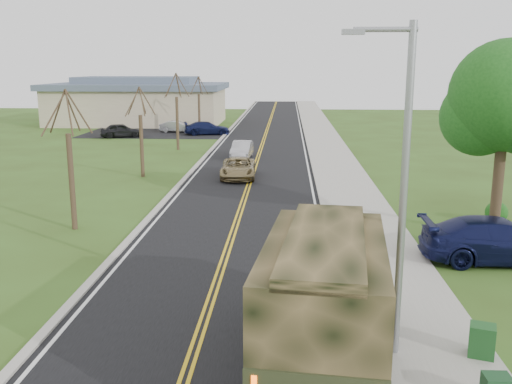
# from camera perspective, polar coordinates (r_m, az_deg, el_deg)

# --- Properties ---
(ground) EXTENTS (160.00, 160.00, 0.00)m
(ground) POSITION_cam_1_polar(r_m,az_deg,el_deg) (15.48, -5.85, -14.54)
(ground) COLOR #324717
(ground) RESTS_ON ground
(road) EXTENTS (8.00, 120.00, 0.01)m
(road) POSITION_cam_1_polar(r_m,az_deg,el_deg) (54.10, 0.74, 5.12)
(road) COLOR black
(road) RESTS_ON ground
(curb_right) EXTENTS (0.30, 120.00, 0.12)m
(curb_right) POSITION_cam_1_polar(r_m,az_deg,el_deg) (54.08, 5.16, 5.12)
(curb_right) COLOR #9E998E
(curb_right) RESTS_ON ground
(sidewalk_right) EXTENTS (3.20, 120.00, 0.10)m
(sidewalk_right) POSITION_cam_1_polar(r_m,az_deg,el_deg) (54.17, 7.01, 5.08)
(sidewalk_right) COLOR #9E998E
(sidewalk_right) RESTS_ON ground
(curb_left) EXTENTS (0.30, 120.00, 0.10)m
(curb_left) POSITION_cam_1_polar(r_m,az_deg,el_deg) (54.43, -3.64, 5.19)
(curb_left) COLOR #9E998E
(curb_left) RESTS_ON ground
(street_light) EXTENTS (1.65, 0.22, 8.00)m
(street_light) POSITION_cam_1_polar(r_m,az_deg,el_deg) (13.60, 14.21, 1.14)
(street_light) COLOR gray
(street_light) RESTS_ON ground
(leafy_tree) EXTENTS (4.83, 4.50, 8.10)m
(leafy_tree) POSITION_cam_1_polar(r_m,az_deg,el_deg) (25.20, 23.67, 8.03)
(leafy_tree) COLOR #38281C
(leafy_tree) RESTS_ON ground
(bare_tree_a) EXTENTS (1.93, 2.26, 6.08)m
(bare_tree_a) POSITION_cam_1_polar(r_m,az_deg,el_deg) (25.74, -18.03, 2.09)
(bare_tree_a) COLOR #38281C
(bare_tree_a) RESTS_ON ground
(bare_tree_b) EXTENTS (1.83, 2.14, 5.73)m
(bare_tree_b) POSITION_cam_1_polar(r_m,az_deg,el_deg) (37.07, -11.40, 5.27)
(bare_tree_b) COLOR #38281C
(bare_tree_b) RESTS_ON ground
(bare_tree_c) EXTENTS (2.04, 2.39, 6.42)m
(bare_tree_c) POSITION_cam_1_polar(r_m,az_deg,el_deg) (48.68, -7.89, 7.45)
(bare_tree_c) COLOR #38281C
(bare_tree_c) RESTS_ON ground
(bare_tree_d) EXTENTS (1.88, 2.20, 5.91)m
(bare_tree_d) POSITION_cam_1_polar(r_m,az_deg,el_deg) (60.48, -5.71, 8.27)
(bare_tree_d) COLOR #38281C
(bare_tree_d) RESTS_ON ground
(commercial_building) EXTENTS (25.50, 21.50, 5.65)m
(commercial_building) POSITION_cam_1_polar(r_m,az_deg,el_deg) (72.05, -11.65, 8.87)
(commercial_building) COLOR tan
(commercial_building) RESTS_ON ground
(military_truck) EXTENTS (3.23, 7.35, 3.56)m
(military_truck) POSITION_cam_1_polar(r_m,az_deg,el_deg) (13.17, 6.93, -9.84)
(military_truck) COLOR black
(military_truck) RESTS_ON ground
(suv_champagne) EXTENTS (2.33, 4.69, 1.28)m
(suv_champagne) POSITION_cam_1_polar(r_m,az_deg,el_deg) (36.26, -1.79, 2.42)
(suv_champagne) COLOR #8E7C50
(suv_champagne) RESTS_ON ground
(sedan_silver) EXTENTS (1.55, 4.06, 1.32)m
(sedan_silver) POSITION_cam_1_polar(r_m,az_deg,el_deg) (43.97, -1.42, 4.24)
(sedan_silver) COLOR #B2B2B7
(sedan_silver) RESTS_ON ground
(pickup_navy) EXTENTS (5.61, 2.29, 1.63)m
(pickup_navy) POSITION_cam_1_polar(r_m,az_deg,el_deg) (22.56, 23.14, -4.48)
(pickup_navy) COLOR #10143C
(pickup_navy) RESTS_ON ground
(utility_box_near) EXTENTS (0.73, 0.66, 0.80)m
(utility_box_near) POSITION_cam_1_polar(r_m,az_deg,el_deg) (15.31, 21.66, -13.64)
(utility_box_near) COLOR #1B4C1E
(utility_box_near) RESTS_ON sidewalk_right
(lot_car_dark) EXTENTS (4.41, 2.83, 1.40)m
(lot_car_dark) POSITION_cam_1_polar(r_m,az_deg,el_deg) (58.33, -13.32, 6.01)
(lot_car_dark) COLOR black
(lot_car_dark) RESTS_ON ground
(lot_car_silver) EXTENTS (3.84, 1.62, 1.23)m
(lot_car_silver) POSITION_cam_1_polar(r_m,az_deg,el_deg) (61.81, -7.87, 6.51)
(lot_car_silver) COLOR #ADACB1
(lot_car_silver) RESTS_ON ground
(lot_car_navy) EXTENTS (4.99, 2.91, 1.36)m
(lot_car_navy) POSITION_cam_1_polar(r_m,az_deg,el_deg) (59.28, -4.93, 6.38)
(lot_car_navy) COLOR #10163D
(lot_car_navy) RESTS_ON ground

